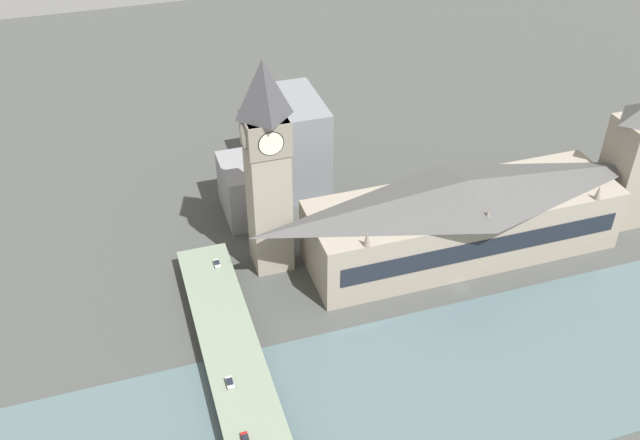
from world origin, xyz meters
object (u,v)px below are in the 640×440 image
(victoria_tower, at_px, (634,162))
(clock_tower, at_px, (267,164))
(parliament_hall, at_px, (463,217))
(car_northbound_tail, at_px, (230,382))
(car_southbound_lead, at_px, (246,440))
(road_bridge, at_px, (253,424))
(car_northbound_lead, at_px, (217,263))

(victoria_tower, bearing_deg, clock_tower, 83.88)
(parliament_hall, bearing_deg, victoria_tower, -89.95)
(parliament_hall, bearing_deg, car_northbound_tail, 114.02)
(victoria_tower, relative_size, car_southbound_lead, 10.78)
(road_bridge, bearing_deg, victoria_tower, -70.47)
(clock_tower, xyz_separation_m, car_southbound_lead, (-72.38, 25.46, -32.34))
(parliament_hall, xyz_separation_m, car_northbound_lead, (10.80, 81.99, -7.76))
(clock_tower, relative_size, victoria_tower, 1.43)
(car_northbound_lead, bearing_deg, car_southbound_lead, 174.68)
(road_bridge, bearing_deg, clock_tower, -18.46)
(victoria_tower, bearing_deg, car_northbound_tail, 104.44)
(car_northbound_lead, height_order, car_southbound_lead, car_southbound_lead)
(clock_tower, relative_size, car_northbound_lead, 18.86)
(victoria_tower, xyz_separation_m, car_northbound_tail, (-39.46, 153.29, -16.93))
(victoria_tower, xyz_separation_m, car_northbound_lead, (10.74, 146.86, -16.97))
(parliament_hall, distance_m, victoria_tower, 65.52)
(victoria_tower, relative_size, car_northbound_tail, 12.37)
(car_northbound_tail, bearing_deg, car_northbound_lead, -7.30)
(parliament_hall, height_order, clock_tower, clock_tower)
(car_northbound_tail, xyz_separation_m, car_southbound_lead, (-19.21, 0.03, -0.00))
(car_northbound_lead, bearing_deg, road_bridge, 176.99)
(parliament_hall, relative_size, car_northbound_tail, 25.48)
(victoria_tower, distance_m, car_northbound_lead, 148.22)
(clock_tower, height_order, victoria_tower, clock_tower)
(victoria_tower, relative_size, car_northbound_lead, 13.18)
(road_bridge, xyz_separation_m, car_southbound_lead, (-5.40, 3.10, 1.80))
(parliament_hall, distance_m, car_northbound_lead, 83.06)
(parliament_hall, distance_m, car_northbound_tail, 97.11)
(clock_tower, height_order, car_northbound_tail, clock_tower)
(car_southbound_lead, bearing_deg, victoria_tower, -69.06)
(victoria_tower, height_order, car_southbound_lead, victoria_tower)
(parliament_hall, bearing_deg, road_bridge, 121.95)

